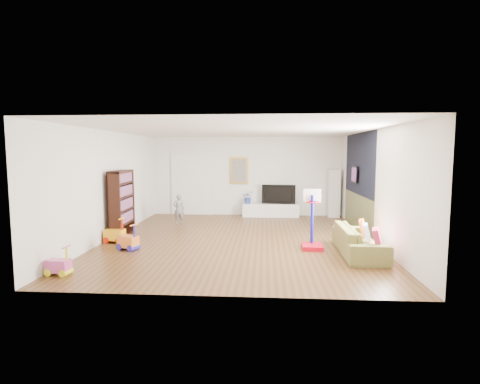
# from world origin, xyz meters

# --- Properties ---
(floor) EXTENTS (6.50, 7.50, 0.00)m
(floor) POSITION_xyz_m (0.00, 0.00, 0.00)
(floor) COLOR brown
(floor) RESTS_ON ground
(ceiling) EXTENTS (6.50, 7.50, 0.00)m
(ceiling) POSITION_xyz_m (0.00, 0.00, 2.70)
(ceiling) COLOR white
(ceiling) RESTS_ON ground
(wall_back) EXTENTS (6.50, 0.00, 2.70)m
(wall_back) POSITION_xyz_m (0.00, 3.75, 1.35)
(wall_back) COLOR silver
(wall_back) RESTS_ON ground
(wall_front) EXTENTS (6.50, 0.00, 2.70)m
(wall_front) POSITION_xyz_m (0.00, -3.75, 1.35)
(wall_front) COLOR white
(wall_front) RESTS_ON ground
(wall_left) EXTENTS (0.00, 7.50, 2.70)m
(wall_left) POSITION_xyz_m (-3.25, 0.00, 1.35)
(wall_left) COLOR silver
(wall_left) RESTS_ON ground
(wall_right) EXTENTS (0.00, 7.50, 2.70)m
(wall_right) POSITION_xyz_m (3.25, 0.00, 1.35)
(wall_right) COLOR silver
(wall_right) RESTS_ON ground
(navy_accent) EXTENTS (0.01, 3.20, 1.70)m
(navy_accent) POSITION_xyz_m (3.23, 1.40, 1.85)
(navy_accent) COLOR black
(navy_accent) RESTS_ON wall_right
(olive_wainscot) EXTENTS (0.01, 3.20, 1.00)m
(olive_wainscot) POSITION_xyz_m (3.23, 1.40, 0.50)
(olive_wainscot) COLOR brown
(olive_wainscot) RESTS_ON wall_right
(doorway) EXTENTS (1.45, 0.06, 2.10)m
(doorway) POSITION_xyz_m (-1.90, 3.71, 1.05)
(doorway) COLOR white
(doorway) RESTS_ON ground
(painting_back) EXTENTS (0.62, 0.06, 0.92)m
(painting_back) POSITION_xyz_m (-0.25, 3.71, 1.55)
(painting_back) COLOR gold
(painting_back) RESTS_ON wall_back
(artwork_right) EXTENTS (0.04, 0.56, 0.46)m
(artwork_right) POSITION_xyz_m (3.17, 1.60, 1.55)
(artwork_right) COLOR #7F3F8C
(artwork_right) RESTS_ON wall_right
(media_console) EXTENTS (1.90, 0.50, 0.44)m
(media_console) POSITION_xyz_m (0.84, 3.45, 0.22)
(media_console) COLOR white
(media_console) RESTS_ON ground
(tall_cabinet) EXTENTS (0.39, 0.39, 1.61)m
(tall_cabinet) POSITION_xyz_m (2.95, 3.50, 0.80)
(tall_cabinet) COLOR silver
(tall_cabinet) RESTS_ON ground
(bookshelf) EXTENTS (0.36, 1.18, 1.71)m
(bookshelf) POSITION_xyz_m (-3.02, 0.11, 0.86)
(bookshelf) COLOR black
(bookshelf) RESTS_ON ground
(sofa) EXTENTS (0.82, 2.04, 0.59)m
(sofa) POSITION_xyz_m (2.65, -1.19, 0.30)
(sofa) COLOR olive
(sofa) RESTS_ON ground
(basketball_hoop) EXTENTS (0.48, 0.58, 1.34)m
(basketball_hoop) POSITION_xyz_m (1.71, -0.82, 0.67)
(basketball_hoop) COLOR red
(basketball_hoop) RESTS_ON ground
(ride_on_yellow) EXTENTS (0.49, 0.33, 0.61)m
(ride_on_yellow) POSITION_xyz_m (-2.96, -0.54, 0.30)
(ride_on_yellow) COLOR #FFAC14
(ride_on_yellow) RESTS_ON ground
(ride_on_orange) EXTENTS (0.51, 0.43, 0.59)m
(ride_on_orange) POSITION_xyz_m (-2.39, -1.18, 0.29)
(ride_on_orange) COLOR orange
(ride_on_orange) RESTS_ON ground
(ride_on_pink) EXTENTS (0.42, 0.28, 0.52)m
(ride_on_pink) POSITION_xyz_m (-2.99, -2.95, 0.26)
(ride_on_pink) COLOR #D14A95
(ride_on_pink) RESTS_ON ground
(child) EXTENTS (0.40, 0.33, 0.92)m
(child) POSITION_xyz_m (-1.95, 1.86, 0.46)
(child) COLOR slate
(child) RESTS_ON ground
(tv) EXTENTS (1.14, 0.26, 0.65)m
(tv) POSITION_xyz_m (1.12, 3.51, 0.77)
(tv) COLOR black
(tv) RESTS_ON media_console
(vase_plant) EXTENTS (0.40, 0.35, 0.43)m
(vase_plant) POSITION_xyz_m (0.07, 3.47, 0.66)
(vase_plant) COLOR #263F98
(vase_plant) RESTS_ON media_console
(pillow_left) EXTENTS (0.23, 0.43, 0.42)m
(pillow_left) POSITION_xyz_m (2.85, -1.80, 0.47)
(pillow_left) COLOR #C02A52
(pillow_left) RESTS_ON sofa
(pillow_center) EXTENTS (0.17, 0.37, 0.35)m
(pillow_center) POSITION_xyz_m (2.82, -1.15, 0.47)
(pillow_center) COLOR silver
(pillow_center) RESTS_ON sofa
(pillow_right) EXTENTS (0.19, 0.37, 0.36)m
(pillow_right) POSITION_xyz_m (2.86, -0.64, 0.47)
(pillow_right) COLOR #AF461A
(pillow_right) RESTS_ON sofa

